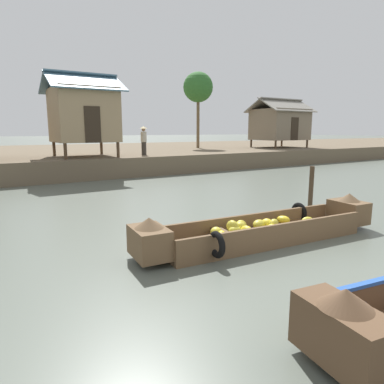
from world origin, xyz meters
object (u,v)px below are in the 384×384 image
Objects in this scene: stilt_house_right at (280,124)px; palm_tree_near at (198,88)px; banana_boat at (263,229)px; stilt_house_mid_right at (83,114)px; mooring_post at (311,189)px; vendor_person at (144,139)px.

stilt_house_right is 0.79× the size of palm_tree_near.
banana_boat is 1.03× the size of palm_tree_near.
stilt_house_mid_right is (-0.29, 13.69, 3.04)m from banana_boat.
stilt_house_right is at bearing 43.65° from banana_boat.
palm_tree_near is (10.04, 18.38, 5.50)m from banana_boat.
stilt_house_mid_right is 11.61m from palm_tree_near.
banana_boat is 22.76m from stilt_house_right.
stilt_house_right is at bearing 47.33° from mooring_post.
palm_tree_near is at bearing 68.28° from mooring_post.
palm_tree_near is at bearing 36.15° from vendor_person.
mooring_post is (-6.75, -16.95, -5.09)m from palm_tree_near.
palm_tree_near reaches higher than mooring_post.
banana_boat is 14.02m from stilt_house_mid_right.
stilt_house_right is (16.65, 1.91, -0.33)m from stilt_house_mid_right.
banana_boat is 21.65m from palm_tree_near.
vendor_person is at bearing -143.85° from palm_tree_near.
palm_tree_near is 18.94m from mooring_post.
vendor_person is (3.27, -0.47, -1.35)m from stilt_house_mid_right.
stilt_house_right is 19.42m from mooring_post.
stilt_house_mid_right is 16.76m from stilt_house_right.
stilt_house_right is 3.33× the size of mooring_post.
mooring_post is at bearing -88.50° from vendor_person.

